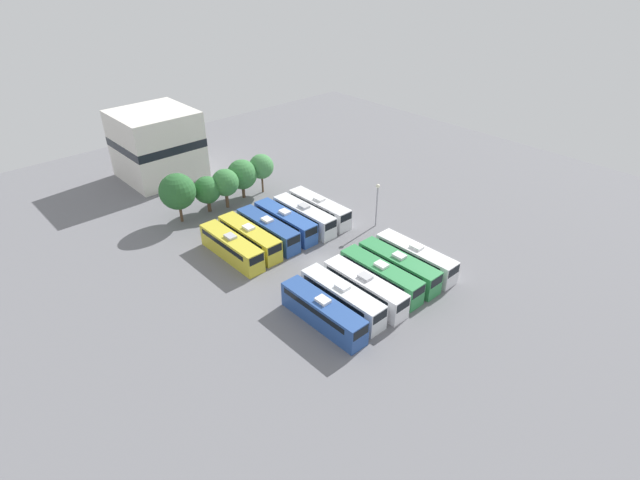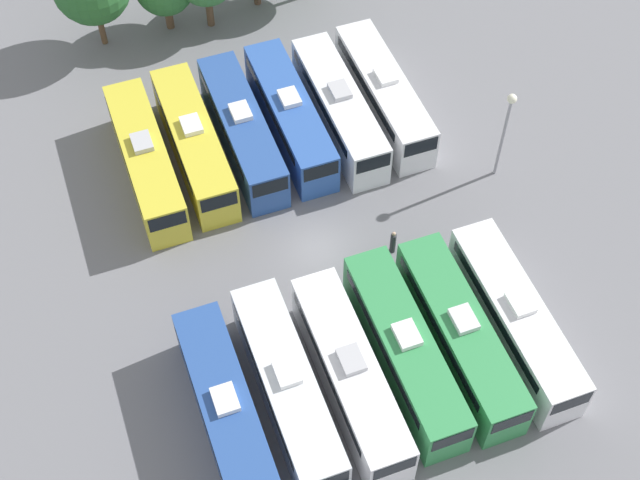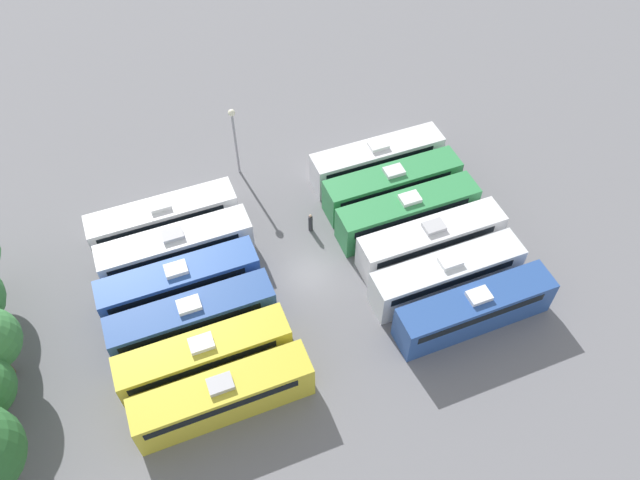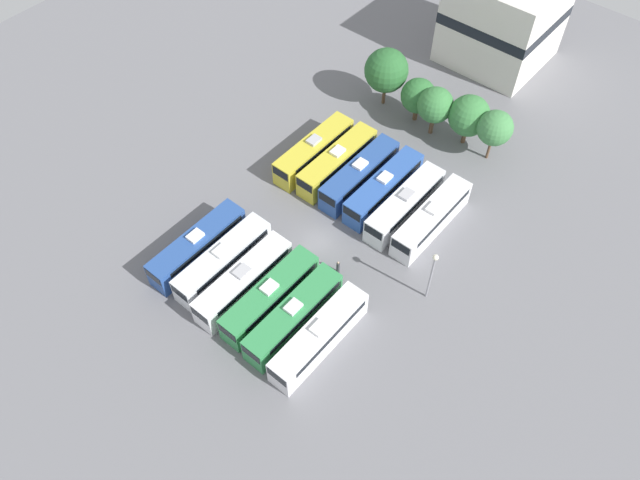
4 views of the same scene
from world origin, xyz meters
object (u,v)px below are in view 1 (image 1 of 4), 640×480
at_px(tree_2, 225,183).
at_px(depot_building, 157,144).
at_px(bus_6, 231,246).
at_px(tree_3, 242,175).
at_px(worker_person, 352,251).
at_px(light_pole, 377,198).
at_px(bus_10, 304,216).
at_px(bus_2, 364,287).
at_px(bus_4, 398,266).
at_px(bus_0, 323,311).
at_px(bus_7, 249,237).
at_px(tree_4, 261,167).
at_px(bus_5, 415,257).
at_px(tree_0, 177,191).
at_px(tree_1, 207,190).
at_px(bus_8, 268,229).
at_px(bus_9, 285,221).
at_px(bus_11, 319,208).
at_px(bus_3, 380,275).
at_px(bus_1, 342,297).

xyz_separation_m(tree_2, depot_building, (-1.93, 18.78, 1.74)).
xyz_separation_m(bus_6, tree_3, (11.93, 14.27, 2.44)).
distance_m(worker_person, light_pole, 10.16).
bearing_deg(light_pole, bus_10, 137.41).
xyz_separation_m(bus_2, bus_4, (6.52, 0.21, 0.00)).
xyz_separation_m(bus_4, tree_2, (-5.21, 31.54, 2.61)).
xyz_separation_m(bus_0, bus_7, (3.42, 18.90, 0.00)).
bearing_deg(tree_4, worker_person, -97.28).
bearing_deg(bus_7, depot_building, 85.08).
relative_size(bus_5, tree_0, 1.49).
bearing_deg(depot_building, tree_1, -93.15).
bearing_deg(light_pole, bus_8, 152.07).
xyz_separation_m(bus_5, bus_9, (-6.59, 19.08, 0.00)).
height_order(bus_8, tree_3, tree_3).
xyz_separation_m(bus_2, worker_person, (5.84, 7.79, -0.90)).
distance_m(bus_11, tree_2, 15.65).
distance_m(bus_10, tree_4, 14.31).
height_order(bus_4, light_pole, light_pole).
distance_m(bus_10, depot_building, 32.96).
distance_m(light_pole, tree_4, 21.87).
distance_m(bus_0, tree_4, 36.08).
bearing_deg(bus_10, tree_1, 120.34).
xyz_separation_m(bus_0, light_pole, (21.29, 11.17, 3.05)).
height_order(bus_2, light_pole, light_pole).
xyz_separation_m(bus_3, bus_5, (6.54, -0.30, 0.00)).
height_order(worker_person, tree_2, tree_2).
height_order(bus_7, depot_building, depot_building).
bearing_deg(tree_0, worker_person, -63.31).
distance_m(bus_1, tree_3, 33.67).
distance_m(tree_3, tree_4, 3.72).
distance_m(bus_5, tree_3, 33.22).
distance_m(bus_4, light_pole, 14.00).
bearing_deg(tree_2, bus_5, -74.93).
bearing_deg(tree_0, bus_1, -84.25).
distance_m(bus_6, bus_7, 3.28).
relative_size(bus_5, bus_9, 1.00).
height_order(worker_person, light_pole, light_pole).
bearing_deg(bus_3, tree_0, 107.08).
bearing_deg(bus_1, bus_9, 70.57).
height_order(bus_6, bus_9, same).
bearing_deg(tree_0, bus_6, -90.07).
height_order(bus_5, tree_0, tree_0).
relative_size(bus_2, worker_person, 6.41).
xyz_separation_m(tree_0, depot_building, (5.96, 18.02, 1.01)).
bearing_deg(bus_9, bus_10, -8.84).
relative_size(bus_2, tree_1, 1.99).
height_order(bus_11, tree_2, tree_2).
height_order(bus_2, bus_7, same).
relative_size(bus_0, bus_7, 1.00).
distance_m(bus_3, bus_7, 19.76).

